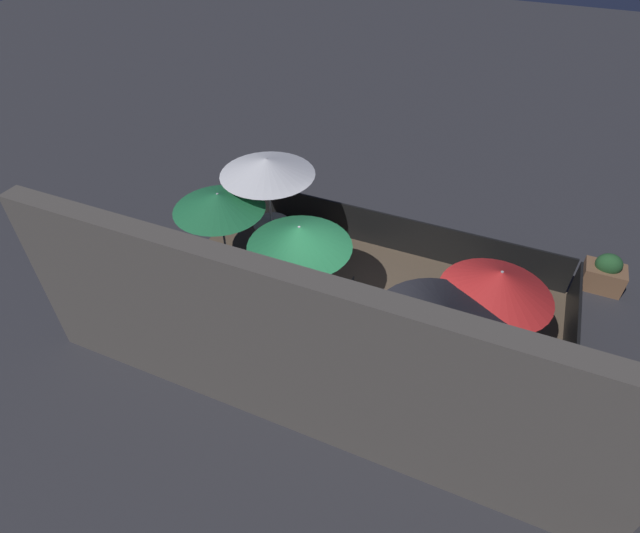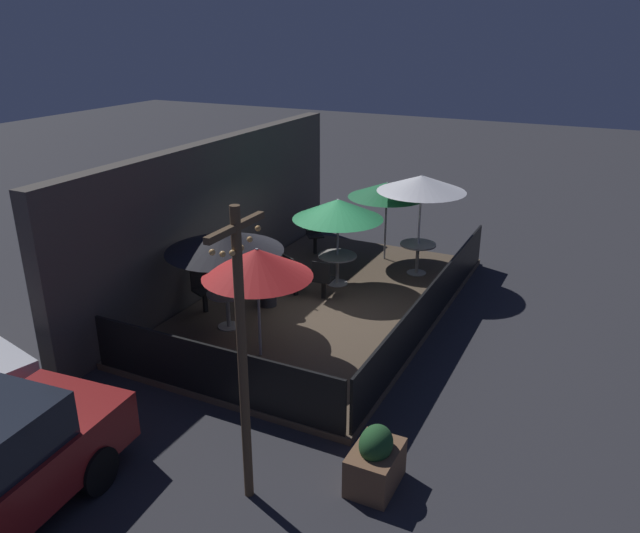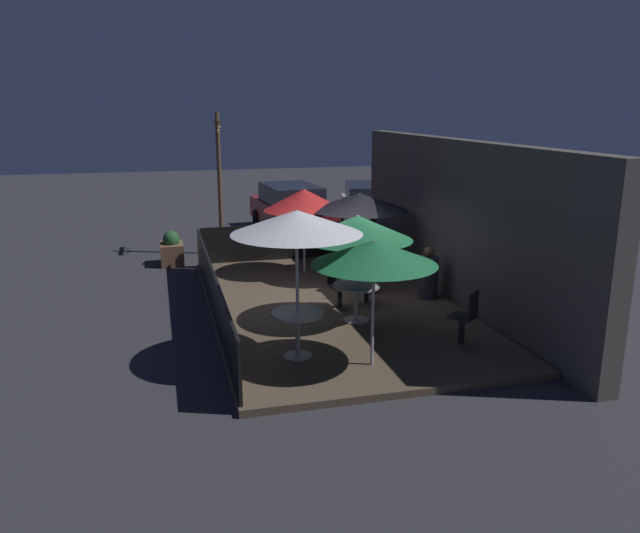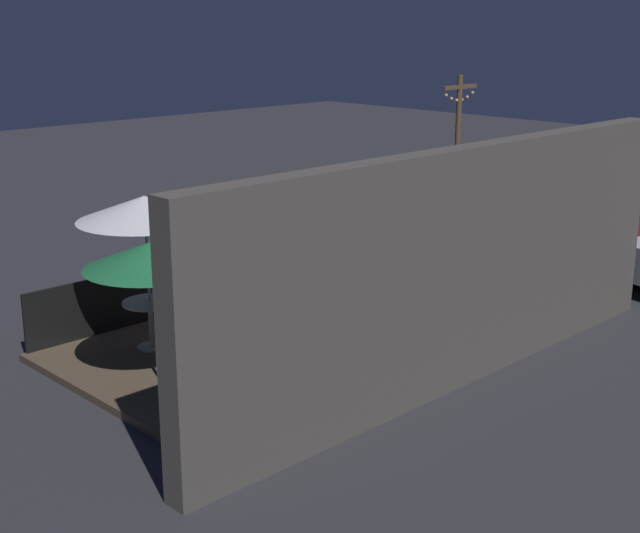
{
  "view_description": "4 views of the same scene",
  "coord_description": "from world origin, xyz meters",
  "px_view_note": "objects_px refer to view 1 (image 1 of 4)",
  "views": [
    {
      "loc": [
        -2.29,
        6.98,
        7.66
      ],
      "look_at": [
        0.71,
        0.05,
        1.21
      ],
      "focal_mm": 28.0,
      "sensor_mm": 36.0,
      "label": 1
    },
    {
      "loc": [
        -11.16,
        -5.43,
        5.79
      ],
      "look_at": [
        -0.16,
        -0.0,
        1.01
      ],
      "focal_mm": 35.0,
      "sensor_mm": 36.0,
      "label": 2
    },
    {
      "loc": [
        11.84,
        -3.35,
        4.1
      ],
      "look_at": [
        0.31,
        -0.35,
        1.03
      ],
      "focal_mm": 35.0,
      "sensor_mm": 36.0,
      "label": 3
    },
    {
      "loc": [
        9.82,
        9.94,
        5.15
      ],
      "look_at": [
        -0.08,
        -0.19,
        1.15
      ],
      "focal_mm": 50.0,
      "sensor_mm": 36.0,
      "label": 4
    }
  ],
  "objects_px": {
    "patio_umbrella_2": "(443,317)",
    "dining_table_1": "(272,228)",
    "patio_chair_1": "(195,308)",
    "patron_1": "(367,336)",
    "dining_table_2": "(432,365)",
    "patio_chair_3": "(345,297)",
    "patio_umbrella_4": "(499,283)",
    "patron_0": "(308,372)",
    "planter_box": "(604,274)",
    "patio_umbrella_1": "(267,166)",
    "dining_table_0": "(301,284)",
    "patio_umbrella_3": "(218,201)",
    "patio_chair_0": "(394,401)",
    "patio_chair_2": "(339,319)",
    "patio_umbrella_0": "(299,236)"
  },
  "relations": [
    {
      "from": "patio_umbrella_1",
      "to": "dining_table_2",
      "type": "height_order",
      "value": "patio_umbrella_1"
    },
    {
      "from": "dining_table_1",
      "to": "patio_umbrella_0",
      "type": "bearing_deg",
      "value": 134.57
    },
    {
      "from": "dining_table_1",
      "to": "patio_chair_3",
      "type": "distance_m",
      "value": 2.76
    },
    {
      "from": "patio_chair_1",
      "to": "patron_1",
      "type": "xyz_separation_m",
      "value": [
        -3.4,
        -0.58,
        0.1
      ]
    },
    {
      "from": "patio_umbrella_4",
      "to": "patio_chair_3",
      "type": "bearing_deg",
      "value": 1.43
    },
    {
      "from": "patio_umbrella_4",
      "to": "patron_1",
      "type": "relative_size",
      "value": 1.5
    },
    {
      "from": "patio_chair_2",
      "to": "patron_1",
      "type": "bearing_deg",
      "value": -173.14
    },
    {
      "from": "patio_umbrella_2",
      "to": "patio_umbrella_3",
      "type": "xyz_separation_m",
      "value": [
        5.04,
        -1.41,
        0.01
      ]
    },
    {
      "from": "dining_table_0",
      "to": "dining_table_2",
      "type": "relative_size",
      "value": 1.11
    },
    {
      "from": "patio_umbrella_4",
      "to": "patio_chair_3",
      "type": "xyz_separation_m",
      "value": [
        2.74,
        0.07,
        -1.32
      ]
    },
    {
      "from": "patio_umbrella_3",
      "to": "patio_umbrella_4",
      "type": "bearing_deg",
      "value": 177.54
    },
    {
      "from": "dining_table_1",
      "to": "patron_1",
      "type": "height_order",
      "value": "patron_1"
    },
    {
      "from": "patio_umbrella_1",
      "to": "planter_box",
      "type": "bearing_deg",
      "value": -166.18
    },
    {
      "from": "patio_umbrella_2",
      "to": "planter_box",
      "type": "xyz_separation_m",
      "value": [
        -2.87,
        -4.27,
        -1.54
      ]
    },
    {
      "from": "patio_chair_0",
      "to": "patio_chair_1",
      "type": "height_order",
      "value": "patio_chair_1"
    },
    {
      "from": "dining_table_2",
      "to": "patio_chair_3",
      "type": "distance_m",
      "value": 2.32
    },
    {
      "from": "dining_table_1",
      "to": "patio_umbrella_1",
      "type": "bearing_deg",
      "value": 0.0
    },
    {
      "from": "patio_chair_1",
      "to": "patron_0",
      "type": "bearing_deg",
      "value": -51.48
    },
    {
      "from": "patio_chair_1",
      "to": "patio_umbrella_2",
      "type": "bearing_deg",
      "value": -35.72
    },
    {
      "from": "dining_table_1",
      "to": "patron_0",
      "type": "distance_m",
      "value": 4.2
    },
    {
      "from": "patio_umbrella_4",
      "to": "patron_0",
      "type": "distance_m",
      "value": 3.62
    },
    {
      "from": "dining_table_0",
      "to": "patio_chair_2",
      "type": "distance_m",
      "value": 1.22
    },
    {
      "from": "patio_umbrella_3",
      "to": "patio_chair_1",
      "type": "height_order",
      "value": "patio_umbrella_3"
    },
    {
      "from": "dining_table_1",
      "to": "patron_0",
      "type": "height_order",
      "value": "patron_0"
    },
    {
      "from": "patio_umbrella_0",
      "to": "patio_chair_1",
      "type": "distance_m",
      "value": 2.53
    },
    {
      "from": "dining_table_2",
      "to": "patio_umbrella_4",
      "type": "bearing_deg",
      "value": -120.81
    },
    {
      "from": "patron_0",
      "to": "patron_1",
      "type": "height_order",
      "value": "patron_1"
    },
    {
      "from": "patio_umbrella_1",
      "to": "patron_1",
      "type": "distance_m",
      "value": 4.26
    },
    {
      "from": "dining_table_2",
      "to": "patio_chair_2",
      "type": "relative_size",
      "value": 0.84
    },
    {
      "from": "dining_table_0",
      "to": "patio_chair_1",
      "type": "bearing_deg",
      "value": 40.81
    },
    {
      "from": "patio_chair_2",
      "to": "patron_0",
      "type": "bearing_deg",
      "value": 116.89
    },
    {
      "from": "dining_table_0",
      "to": "patron_0",
      "type": "height_order",
      "value": "patron_0"
    },
    {
      "from": "patio_umbrella_2",
      "to": "patio_umbrella_1",
      "type": "bearing_deg",
      "value": -29.2
    },
    {
      "from": "dining_table_1",
      "to": "patio_chair_3",
      "type": "height_order",
      "value": "patio_chair_3"
    },
    {
      "from": "dining_table_2",
      "to": "patron_1",
      "type": "distance_m",
      "value": 1.26
    },
    {
      "from": "patio_chair_2",
      "to": "patio_chair_3",
      "type": "bearing_deg",
      "value": -50.73
    },
    {
      "from": "patio_chair_0",
      "to": "patron_1",
      "type": "relative_size",
      "value": 0.68
    },
    {
      "from": "patio_umbrella_2",
      "to": "dining_table_0",
      "type": "relative_size",
      "value": 2.55
    },
    {
      "from": "patio_umbrella_4",
      "to": "patio_umbrella_2",
      "type": "bearing_deg",
      "value": 59.19
    },
    {
      "from": "patio_chair_2",
      "to": "patio_chair_3",
      "type": "xyz_separation_m",
      "value": [
        0.13,
        -0.67,
        -0.04
      ]
    },
    {
      "from": "planter_box",
      "to": "patio_umbrella_1",
      "type": "bearing_deg",
      "value": 13.82
    },
    {
      "from": "patio_chair_3",
      "to": "patio_chair_0",
      "type": "bearing_deg",
      "value": 124.46
    },
    {
      "from": "patio_umbrella_4",
      "to": "patron_0",
      "type": "relative_size",
      "value": 1.84
    },
    {
      "from": "patio_umbrella_1",
      "to": "patio_umbrella_0",
      "type": "bearing_deg",
      "value": 134.57
    },
    {
      "from": "patio_umbrella_2",
      "to": "dining_table_1",
      "type": "distance_m",
      "value": 5.22
    },
    {
      "from": "patio_umbrella_3",
      "to": "dining_table_2",
      "type": "xyz_separation_m",
      "value": [
        -5.04,
        1.41,
        -1.24
      ]
    },
    {
      "from": "dining_table_1",
      "to": "patron_1",
      "type": "relative_size",
      "value": 0.62
    },
    {
      "from": "patio_umbrella_4",
      "to": "dining_table_0",
      "type": "distance_m",
      "value": 3.89
    },
    {
      "from": "patio_umbrella_4",
      "to": "dining_table_2",
      "type": "xyz_separation_m",
      "value": [
        0.69,
        1.16,
        -1.22
      ]
    },
    {
      "from": "patio_chair_3",
      "to": "patron_0",
      "type": "distance_m",
      "value": 2.02
    }
  ]
}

